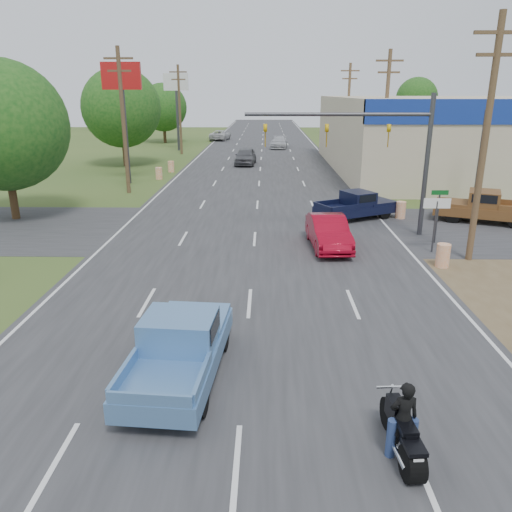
{
  "coord_description": "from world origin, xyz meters",
  "views": [
    {
      "loc": [
        0.55,
        -8.01,
        7.02
      ],
      "look_at": [
        0.2,
        9.36,
        1.3
      ],
      "focal_mm": 35.0,
      "sensor_mm": 36.0,
      "label": 1
    }
  ],
  "objects_px": {
    "navy_pickup": "(358,205)",
    "distant_car_grey": "(246,156)",
    "blue_pickup": "(181,345)",
    "rider": "(403,422)",
    "motorcycle": "(403,436)",
    "distant_car_white": "(220,135)",
    "distant_car_silver": "(279,142)",
    "red_convertible": "(328,232)",
    "brown_pickup": "(483,206)"
  },
  "relations": [
    {
      "from": "rider",
      "to": "navy_pickup",
      "type": "distance_m",
      "value": 20.18
    },
    {
      "from": "blue_pickup",
      "to": "brown_pickup",
      "type": "height_order",
      "value": "brown_pickup"
    },
    {
      "from": "red_convertible",
      "to": "distant_car_white",
      "type": "relative_size",
      "value": 0.85
    },
    {
      "from": "red_convertible",
      "to": "navy_pickup",
      "type": "height_order",
      "value": "navy_pickup"
    },
    {
      "from": "navy_pickup",
      "to": "distant_car_grey",
      "type": "height_order",
      "value": "distant_car_grey"
    },
    {
      "from": "distant_car_grey",
      "to": "distant_car_silver",
      "type": "relative_size",
      "value": 0.95
    },
    {
      "from": "motorcycle",
      "to": "navy_pickup",
      "type": "relative_size",
      "value": 0.44
    },
    {
      "from": "motorcycle",
      "to": "rider",
      "type": "xyz_separation_m",
      "value": [
        -0.0,
        0.06,
        0.29
      ]
    },
    {
      "from": "navy_pickup",
      "to": "brown_pickup",
      "type": "height_order",
      "value": "brown_pickup"
    },
    {
      "from": "distant_car_grey",
      "to": "red_convertible",
      "type": "bearing_deg",
      "value": -76.81
    },
    {
      "from": "navy_pickup",
      "to": "distant_car_grey",
      "type": "distance_m",
      "value": 23.79
    },
    {
      "from": "motorcycle",
      "to": "distant_car_grey",
      "type": "relative_size",
      "value": 0.47
    },
    {
      "from": "distant_car_silver",
      "to": "motorcycle",
      "type": "bearing_deg",
      "value": -83.97
    },
    {
      "from": "distant_car_white",
      "to": "motorcycle",
      "type": "bearing_deg",
      "value": 105.66
    },
    {
      "from": "motorcycle",
      "to": "distant_car_white",
      "type": "height_order",
      "value": "distant_car_white"
    },
    {
      "from": "motorcycle",
      "to": "brown_pickup",
      "type": "height_order",
      "value": "brown_pickup"
    },
    {
      "from": "blue_pickup",
      "to": "navy_pickup",
      "type": "distance_m",
      "value": 18.61
    },
    {
      "from": "distant_car_grey",
      "to": "distant_car_white",
      "type": "height_order",
      "value": "distant_car_grey"
    },
    {
      "from": "brown_pickup",
      "to": "distant_car_silver",
      "type": "xyz_separation_m",
      "value": [
        -10.54,
        39.06,
        -0.15
      ]
    },
    {
      "from": "red_convertible",
      "to": "blue_pickup",
      "type": "height_order",
      "value": "blue_pickup"
    },
    {
      "from": "blue_pickup",
      "to": "navy_pickup",
      "type": "bearing_deg",
      "value": 70.85
    },
    {
      "from": "red_convertible",
      "to": "brown_pickup",
      "type": "distance_m",
      "value": 10.61
    },
    {
      "from": "red_convertible",
      "to": "distant_car_grey",
      "type": "distance_m",
      "value": 28.82
    },
    {
      "from": "distant_car_silver",
      "to": "navy_pickup",
      "type": "bearing_deg",
      "value": -79.59
    },
    {
      "from": "rider",
      "to": "blue_pickup",
      "type": "height_order",
      "value": "blue_pickup"
    },
    {
      "from": "motorcycle",
      "to": "distant_car_grey",
      "type": "xyz_separation_m",
      "value": [
        -4.82,
        42.68,
        0.32
      ]
    },
    {
      "from": "motorcycle",
      "to": "distant_car_white",
      "type": "xyz_separation_m",
      "value": [
        -9.8,
        69.82,
        0.23
      ]
    },
    {
      "from": "rider",
      "to": "brown_pickup",
      "type": "relative_size",
      "value": 0.28
    },
    {
      "from": "navy_pickup",
      "to": "distant_car_grey",
      "type": "relative_size",
      "value": 1.05
    },
    {
      "from": "rider",
      "to": "distant_car_white",
      "type": "xyz_separation_m",
      "value": [
        -9.8,
        69.76,
        -0.05
      ]
    },
    {
      "from": "blue_pickup",
      "to": "distant_car_silver",
      "type": "height_order",
      "value": "blue_pickup"
    },
    {
      "from": "rider",
      "to": "red_convertible",
      "type": "bearing_deg",
      "value": -95.18
    },
    {
      "from": "distant_car_grey",
      "to": "distant_car_white",
      "type": "relative_size",
      "value": 0.91
    },
    {
      "from": "red_convertible",
      "to": "distant_car_grey",
      "type": "height_order",
      "value": "distant_car_grey"
    },
    {
      "from": "red_convertible",
      "to": "distant_car_white",
      "type": "bearing_deg",
      "value": 96.6
    },
    {
      "from": "distant_car_silver",
      "to": "distant_car_white",
      "type": "xyz_separation_m",
      "value": [
        -8.73,
        11.31,
        0.0
      ]
    },
    {
      "from": "red_convertible",
      "to": "rider",
      "type": "height_order",
      "value": "rider"
    },
    {
      "from": "red_convertible",
      "to": "brown_pickup",
      "type": "height_order",
      "value": "brown_pickup"
    },
    {
      "from": "distant_car_grey",
      "to": "distant_car_silver",
      "type": "xyz_separation_m",
      "value": [
        3.75,
        15.83,
        -0.09
      ]
    },
    {
      "from": "rider",
      "to": "distant_car_silver",
      "type": "relative_size",
      "value": 0.31
    },
    {
      "from": "blue_pickup",
      "to": "distant_car_white",
      "type": "bearing_deg",
      "value": 98.78
    },
    {
      "from": "motorcycle",
      "to": "rider",
      "type": "distance_m",
      "value": 0.29
    },
    {
      "from": "red_convertible",
      "to": "distant_car_silver",
      "type": "relative_size",
      "value": 0.89
    },
    {
      "from": "rider",
      "to": "distant_car_white",
      "type": "height_order",
      "value": "rider"
    },
    {
      "from": "distant_car_grey",
      "to": "distant_car_silver",
      "type": "height_order",
      "value": "distant_car_grey"
    },
    {
      "from": "red_convertible",
      "to": "motorcycle",
      "type": "distance_m",
      "value": 14.31
    },
    {
      "from": "motorcycle",
      "to": "distant_car_grey",
      "type": "height_order",
      "value": "distant_car_grey"
    },
    {
      "from": "navy_pickup",
      "to": "distant_car_white",
      "type": "bearing_deg",
      "value": 165.82
    },
    {
      "from": "motorcycle",
      "to": "distant_car_white",
      "type": "bearing_deg",
      "value": 93.62
    },
    {
      "from": "brown_pickup",
      "to": "distant_car_white",
      "type": "relative_size",
      "value": 1.07
    }
  ]
}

